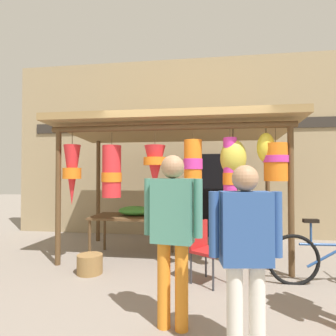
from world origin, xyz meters
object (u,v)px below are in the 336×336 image
wicker_basket_by_table (90,264)px  parked_bicycle (333,260)px  folding_chair (205,246)px  shopper_by_bananas (173,225)px  flower_heap_on_table (136,211)px  customer_foreground (246,246)px  display_table (133,219)px

wicker_basket_by_table → parked_bicycle: bearing=0.5°
folding_chair → shopper_by_bananas: size_ratio=0.50×
flower_heap_on_table → wicker_basket_by_table: (-0.45, -1.00, -0.69)m
wicker_basket_by_table → customer_foreground: 2.85m
shopper_by_bananas → flower_heap_on_table: bearing=112.8°
display_table → parked_bicycle: parked_bicycle is taller
wicker_basket_by_table → customer_foreground: bearing=-40.2°
display_table → folding_chair: bearing=-38.8°
customer_foreground → shopper_by_bananas: (-0.65, 0.41, 0.08)m
folding_chair → wicker_basket_by_table: size_ratio=2.19×
folding_chair → parked_bicycle: 1.73m
parked_bicycle → shopper_by_bananas: size_ratio=1.03×
flower_heap_on_table → shopper_by_bananas: 2.57m
customer_foreground → shopper_by_bananas: size_ratio=0.93×
display_table → customer_foreground: size_ratio=0.93×
parked_bicycle → shopper_by_bananas: bearing=-145.4°
wicker_basket_by_table → parked_bicycle: parked_bicycle is taller
folding_chair → parked_bicycle: (1.72, 0.12, -0.16)m
display_table → parked_bicycle: 3.21m
folding_chair → flower_heap_on_table: bearing=139.7°
customer_foreground → flower_heap_on_table: bearing=120.7°
display_table → flower_heap_on_table: bearing=29.7°
flower_heap_on_table → folding_chair: 1.72m
flower_heap_on_table → customer_foreground: (1.64, -2.77, 0.10)m
customer_foreground → display_table: bearing=121.5°
display_table → customer_foreground: 3.23m
display_table → flower_heap_on_table: size_ratio=2.36×
display_table → wicker_basket_by_table: display_table is taller
flower_heap_on_table → folding_chair: bearing=-40.3°
display_table → parked_bicycle: (3.05, -0.95, -0.33)m
flower_heap_on_table → folding_chair: size_ratio=0.74×
parked_bicycle → flower_heap_on_table: bearing=162.1°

